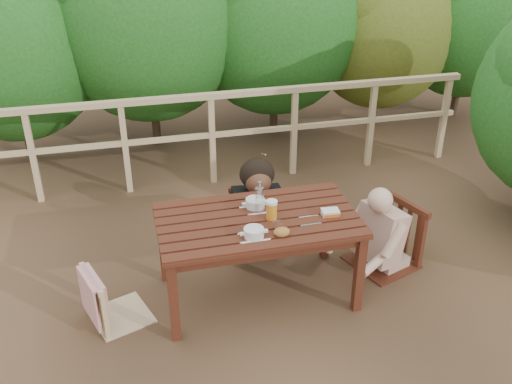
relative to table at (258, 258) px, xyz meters
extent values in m
plane|color=brown|center=(0.00, 0.00, -0.35)|extent=(60.00, 60.00, 0.00)
cube|color=#3F1B10|center=(0.00, 0.00, 0.00)|extent=(1.50, 0.84, 0.69)
cube|color=tan|center=(-1.07, -0.03, 0.08)|extent=(0.54, 0.54, 0.85)
cube|color=#3F1B10|center=(0.16, 0.77, 0.08)|extent=(0.47, 0.47, 0.86)
cube|color=#3F1B10|center=(1.14, 0.15, 0.17)|extent=(0.66, 0.66, 1.03)
cube|color=tan|center=(0.00, 2.00, 0.16)|extent=(5.60, 0.10, 1.01)
cylinder|color=white|center=(-0.09, -0.24, 0.39)|extent=(0.24, 0.24, 0.08)
cylinder|color=silver|center=(0.02, 0.16, 0.39)|extent=(0.25, 0.25, 0.08)
ellipsoid|color=#A56135|center=(0.11, -0.27, 0.38)|extent=(0.12, 0.09, 0.07)
cylinder|color=orange|center=(0.10, -0.03, 0.43)|extent=(0.08, 0.08, 0.16)
cylinder|color=silver|center=(0.04, 0.08, 0.48)|extent=(0.07, 0.07, 0.27)
cylinder|color=silver|center=(0.10, -0.20, 0.39)|extent=(0.07, 0.07, 0.08)
cube|color=white|center=(0.54, -0.09, 0.37)|extent=(0.14, 0.10, 0.06)
camera|label=1|loc=(-0.90, -3.64, 2.62)|focal=41.18mm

